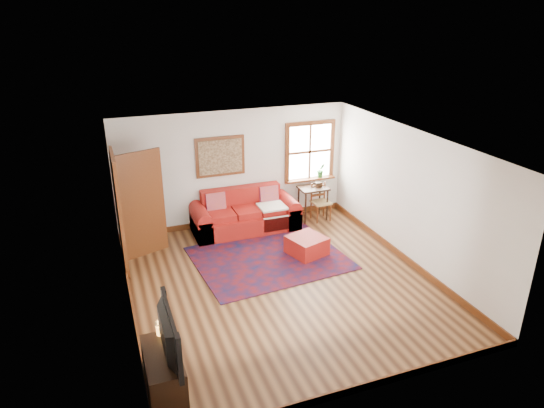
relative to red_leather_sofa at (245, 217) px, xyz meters
name	(u,v)px	position (x,y,z in m)	size (l,w,h in m)	color
ground	(281,283)	(-0.09, -2.32, -0.29)	(5.50, 5.50, 0.00)	#402211
room_envelope	(281,194)	(-0.09, -2.30, 1.36)	(5.04, 5.54, 2.52)	silver
window	(311,158)	(1.69, 0.39, 1.02)	(1.18, 0.20, 1.38)	white
doorway	(133,206)	(-2.29, -0.53, 0.78)	(0.89, 1.08, 2.14)	black
framed_artwork	(220,157)	(-0.39, 0.40, 1.26)	(1.05, 0.07, 0.85)	#613014
persian_rug	(269,258)	(0.03, -1.42, -0.28)	(2.73, 2.19, 0.02)	#590C10
red_leather_sofa	(245,217)	(0.00, 0.00, 0.00)	(2.23, 0.92, 0.87)	#A41A15
red_ottoman	(307,246)	(0.77, -1.51, -0.11)	(0.64, 0.64, 0.36)	#A41A15
side_table	(313,193)	(1.59, 0.01, 0.33)	(0.62, 0.47, 0.75)	black
ladder_back_chair	(320,200)	(1.73, -0.06, 0.16)	(0.40, 0.39, 0.83)	tan
media_cabinet	(164,372)	(-2.36, -4.16, -0.02)	(0.43, 0.96, 0.53)	black
television	(162,335)	(-2.34, -4.22, 0.56)	(1.11, 0.15, 0.64)	black
candle_hurricane	(160,328)	(-2.31, -3.75, 0.32)	(0.12, 0.12, 0.18)	silver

